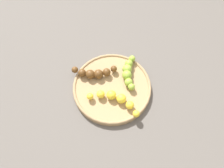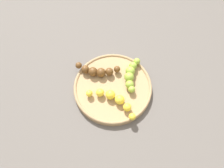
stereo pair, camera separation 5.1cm
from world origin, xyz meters
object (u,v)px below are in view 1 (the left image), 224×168
at_px(fruit_bowl, 112,88).
at_px(banana_yellow, 115,99).
at_px(banana_overripe, 94,73).
at_px(banana_green, 128,72).

distance_m(fruit_bowl, banana_yellow, 0.06).
xyz_separation_m(fruit_bowl, banana_overripe, (-0.05, 0.05, 0.02)).
distance_m(fruit_bowl, banana_overripe, 0.08).
xyz_separation_m(banana_yellow, banana_overripe, (-0.06, 0.10, 0.00)).
bearing_deg(banana_green, fruit_bowl, 43.19).
bearing_deg(banana_green, banana_yellow, 68.83).
bearing_deg(fruit_bowl, banana_overripe, 135.73).
relative_size(fruit_bowl, banana_yellow, 1.67).
relative_size(fruit_bowl, banana_overripe, 1.71).
xyz_separation_m(banana_yellow, banana_green, (0.06, 0.09, 0.00)).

